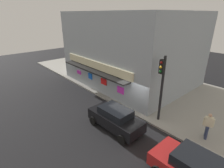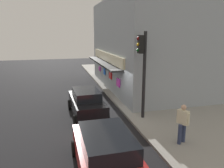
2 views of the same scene
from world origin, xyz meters
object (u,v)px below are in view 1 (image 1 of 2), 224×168
Objects in this scene: pedestrian at (208,125)px; fire_hydrant at (89,82)px; trash_can at (99,79)px; parked_car_black at (115,118)px; traffic_light at (162,81)px.

fire_hydrant is at bearing -177.68° from pedestrian.
trash_can is (-0.02, 1.41, -0.03)m from fire_hydrant.
parked_car_black is at bearing -21.63° from fire_hydrant.
trash_can is (-8.98, 1.49, -2.70)m from traffic_light.
fire_hydrant is 1.41m from trash_can.
traffic_light is 3.86m from pedestrian.
traffic_light is at bearing -0.53° from fire_hydrant.
pedestrian is 5.80m from parked_car_black.
traffic_light reaches higher than trash_can.
trash_can is at bearing 170.56° from traffic_light.
traffic_light is 1.17× the size of parked_car_black.
fire_hydrant is 12.18m from pedestrian.
trash_can is at bearing 149.77° from parked_car_black.
traffic_light is 4.03m from parked_car_black.
trash_can is 8.73m from parked_car_black.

